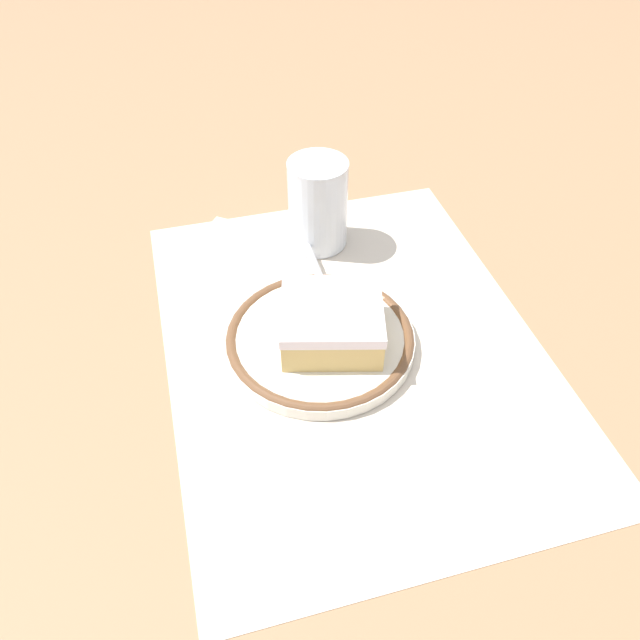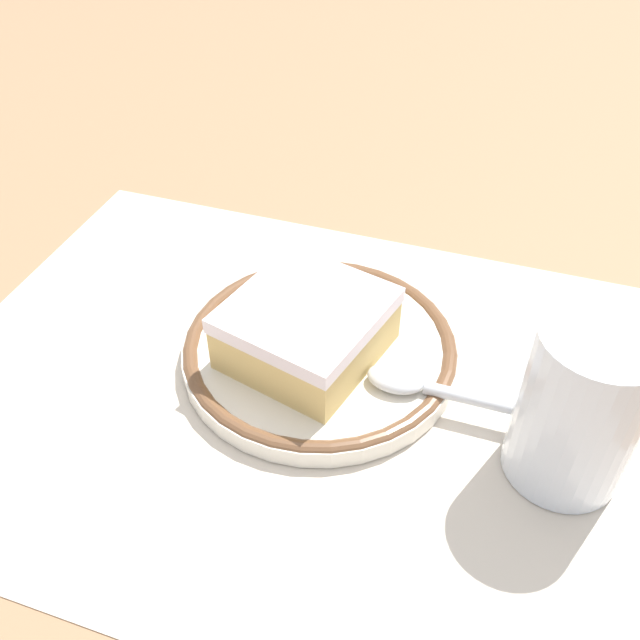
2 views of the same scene
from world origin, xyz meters
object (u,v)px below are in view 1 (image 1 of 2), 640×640
Objects in this scene: spoon at (318,273)px; cup at (318,210)px; napkin at (240,260)px; cake_slice at (331,320)px; plate at (320,339)px.

cup reaches higher than spoon.
napkin is (0.01, -0.09, -0.04)m from cup.
cup is (-0.16, 0.03, 0.01)m from cake_slice.
cake_slice is (0.00, 0.01, 0.02)m from plate.
plate is 1.34× the size of spoon.
cake_slice reaches higher than napkin.
spoon is 1.02× the size of napkin.
cup is (-0.15, 0.04, 0.03)m from plate.
plate is 0.15m from napkin.
plate is 0.16m from cup.
plate is at bearing -13.89° from spoon.
cake_slice is at bearing 23.05° from napkin.
plate is 1.38× the size of napkin.
spoon reaches higher than napkin.
cup is at bearing 165.78° from plate.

